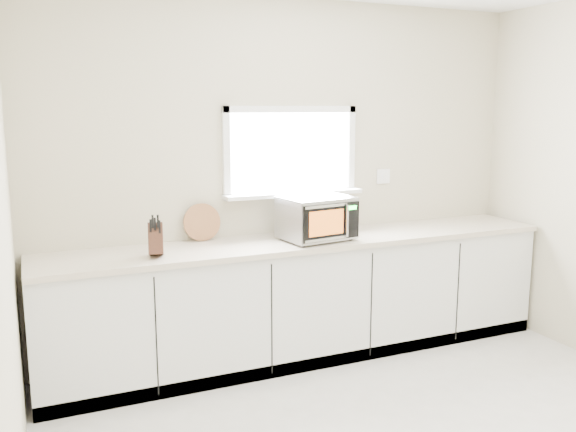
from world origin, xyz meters
TOP-DOWN VIEW (x-y plane):
  - back_wall at (0.00, 2.00)m, footprint 4.00×0.17m
  - cabinets at (0.00, 1.70)m, footprint 3.92×0.60m
  - countertop at (0.00, 1.69)m, footprint 3.92×0.64m
  - microwave at (0.05, 1.63)m, footprint 0.55×0.46m
  - knife_block at (-1.14, 1.59)m, footprint 0.14×0.21m
  - cutting_board at (-0.73, 1.94)m, footprint 0.28×0.07m
  - coffee_grinder at (0.24, 1.89)m, footprint 0.13×0.13m

SIDE VIEW (x-z plane):
  - cabinets at x=0.00m, z-range 0.00..0.88m
  - countertop at x=0.00m, z-range 0.88..0.92m
  - coffee_grinder at x=0.24m, z-range 0.92..1.12m
  - knife_block at x=-1.14m, z-range 0.90..1.19m
  - cutting_board at x=-0.73m, z-range 0.92..1.20m
  - microwave at x=0.05m, z-range 0.93..1.25m
  - back_wall at x=0.00m, z-range 0.01..2.71m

